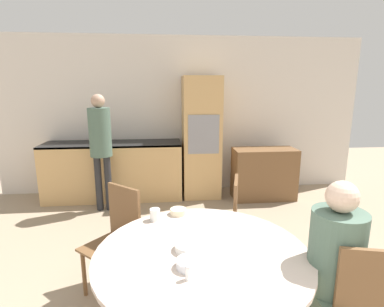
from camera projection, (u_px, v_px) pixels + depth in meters
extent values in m
cube|color=silver|center=(182.00, 116.00, 5.10)|extent=(6.14, 0.05, 2.60)
cube|color=tan|center=(114.00, 171.00, 4.84)|extent=(2.16, 0.60, 0.92)
cube|color=black|center=(112.00, 144.00, 4.75)|extent=(2.16, 0.60, 0.03)
cube|color=tan|center=(201.00, 138.00, 4.87)|extent=(0.60, 0.58, 1.95)
cube|color=gray|center=(204.00, 135.00, 4.56)|extent=(0.48, 0.01, 0.60)
cube|color=brown|center=(264.00, 174.00, 4.83)|extent=(0.99, 0.45, 0.82)
cylinder|color=brown|center=(202.00, 303.00, 2.03)|extent=(0.17, 0.17, 0.71)
cylinder|color=beige|center=(202.00, 253.00, 1.95)|extent=(1.40, 1.40, 0.03)
cube|color=brown|center=(354.00, 307.00, 1.88)|extent=(0.48, 0.48, 0.02)
cube|color=brown|center=(372.00, 291.00, 1.64)|extent=(0.38, 0.12, 0.49)
cylinder|color=brown|center=(84.00, 273.00, 2.58)|extent=(0.04, 0.04, 0.43)
cylinder|color=brown|center=(108.00, 287.00, 2.40)|extent=(0.04, 0.04, 0.43)
cylinder|color=brown|center=(114.00, 257.00, 2.84)|extent=(0.04, 0.04, 0.43)
cylinder|color=brown|center=(137.00, 268.00, 2.65)|extent=(0.04, 0.04, 0.43)
cube|color=brown|center=(109.00, 247.00, 2.57)|extent=(0.56, 0.56, 0.02)
cube|color=brown|center=(124.00, 213.00, 2.66)|extent=(0.30, 0.28, 0.49)
cylinder|color=brown|center=(202.00, 239.00, 3.17)|extent=(0.04, 0.04, 0.43)
cylinder|color=brown|center=(197.00, 255.00, 2.86)|extent=(0.04, 0.04, 0.43)
cylinder|color=brown|center=(232.00, 241.00, 3.11)|extent=(0.04, 0.04, 0.43)
cylinder|color=brown|center=(231.00, 258.00, 2.81)|extent=(0.04, 0.04, 0.43)
cube|color=brown|center=(216.00, 227.00, 2.94)|extent=(0.49, 0.49, 0.02)
cube|color=brown|center=(235.00, 204.00, 2.85)|extent=(0.13, 0.37, 0.49)
cube|color=#4C6656|center=(335.00, 302.00, 1.84)|extent=(0.29, 0.35, 0.12)
cylinder|color=#4C6656|center=(336.00, 252.00, 1.82)|extent=(0.32, 0.32, 0.52)
sphere|color=beige|center=(342.00, 197.00, 1.74)|extent=(0.19, 0.19, 0.19)
cylinder|color=#262628|center=(99.00, 183.00, 4.36)|extent=(0.10, 0.10, 0.82)
cylinder|color=#262628|center=(108.00, 183.00, 4.38)|extent=(0.10, 0.10, 0.82)
cylinder|color=#4C6656|center=(100.00, 132.00, 4.20)|extent=(0.31, 0.31, 0.68)
sphere|color=tan|center=(98.00, 101.00, 4.11)|extent=(0.19, 0.19, 0.19)
cylinder|color=white|center=(155.00, 215.00, 2.39)|extent=(0.08, 0.08, 0.09)
cylinder|color=silver|center=(190.00, 264.00, 1.77)|extent=(0.16, 0.16, 0.05)
cylinder|color=beige|center=(178.00, 211.00, 2.51)|extent=(0.14, 0.14, 0.05)
cylinder|color=white|center=(189.00, 247.00, 1.96)|extent=(0.19, 0.19, 0.05)
cylinder|color=white|center=(188.00, 274.00, 1.65)|extent=(0.03, 0.03, 0.07)
cylinder|color=silver|center=(188.00, 267.00, 1.65)|extent=(0.03, 0.03, 0.01)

